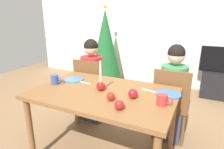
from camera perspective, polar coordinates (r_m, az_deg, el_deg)
back_wall at (r=4.25m, az=14.66°, el=14.36°), size 6.40×0.10×2.60m
dining_table at (r=1.95m, az=-2.57°, el=-7.28°), size 1.40×0.90×0.75m
chair_left at (r=2.74m, az=-6.24°, el=-3.44°), size 0.40×0.40×0.90m
chair_right at (r=2.39m, az=17.14°, el=-7.40°), size 0.40×0.40×0.90m
person_left_child at (r=2.75m, az=-5.92°, el=-2.10°), size 0.30×0.30×1.17m
person_right_child at (r=2.40m, az=17.39°, el=-5.84°), size 0.30×0.30×1.17m
tv_stand at (r=4.07m, az=29.30°, el=-2.72°), size 0.64×0.40×0.48m
tv at (r=3.95m, az=30.30°, el=3.71°), size 0.79×0.05×0.46m
christmas_tree at (r=4.07m, az=-1.98°, el=8.66°), size 0.67×0.67×1.68m
candle_centerpiece at (r=1.92m, az=-3.35°, el=-2.95°), size 0.09×0.09×0.30m
plate_left at (r=2.29m, az=-11.23°, el=-1.44°), size 0.22×0.22×0.01m
plate_right at (r=1.92m, az=16.28°, el=-5.54°), size 0.24×0.24×0.01m
mug_left at (r=2.19m, az=-16.47°, el=-1.43°), size 0.13×0.08×0.10m
mug_right at (r=1.68m, az=14.72°, el=-7.24°), size 0.14×0.09×0.09m
fork_left at (r=2.17m, az=-8.15°, el=-2.37°), size 0.18×0.04×0.01m
fork_right at (r=1.96m, az=11.30°, el=-4.77°), size 0.18×0.05×0.01m
apple_near_candle at (r=1.71m, az=-0.37°, el=-6.50°), size 0.08×0.08×0.08m
apple_by_left_plate at (r=1.56m, az=2.16°, el=-8.95°), size 0.08×0.08×0.08m
apple_by_right_mug at (r=1.76m, az=6.21°, el=-5.66°), size 0.09×0.09×0.09m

